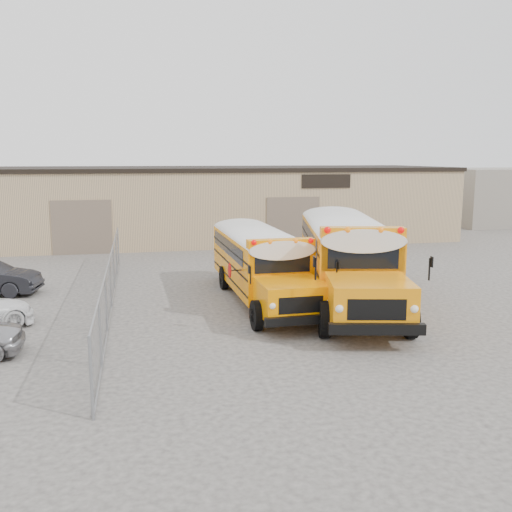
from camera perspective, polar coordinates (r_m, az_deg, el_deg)
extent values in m
plane|color=#423F3D|center=(18.83, 4.05, -6.55)|extent=(120.00, 120.00, 0.00)
cube|color=tan|center=(37.82, -4.17, 5.20)|extent=(30.00, 10.00, 4.50)
cube|color=black|center=(37.71, -4.22, 8.69)|extent=(30.20, 10.20, 0.25)
cube|color=black|center=(34.18, 7.04, 7.43)|extent=(3.00, 0.08, 0.80)
cube|color=brown|center=(32.72, -17.00, 2.75)|extent=(3.20, 0.08, 3.00)
cube|color=brown|center=(33.78, 3.73, 3.37)|extent=(3.20, 0.08, 3.00)
cylinder|color=gray|center=(12.25, -16.15, -11.69)|extent=(0.07, 0.07, 1.80)
cylinder|color=gray|center=(15.07, -15.31, -7.54)|extent=(0.07, 0.07, 1.80)
cylinder|color=gray|center=(17.96, -14.74, -4.70)|extent=(0.07, 0.07, 1.80)
cylinder|color=gray|center=(20.87, -14.34, -2.66)|extent=(0.07, 0.07, 1.80)
cylinder|color=gray|center=(23.81, -14.04, -1.11)|extent=(0.07, 0.07, 1.80)
cylinder|color=gray|center=(26.76, -13.80, 0.09)|extent=(0.07, 0.07, 1.80)
cylinder|color=gray|center=(29.72, -13.61, 1.05)|extent=(0.07, 0.07, 1.80)
cylinder|color=gray|center=(20.70, -14.44, -0.28)|extent=(0.05, 18.00, 0.05)
cylinder|color=gray|center=(21.07, -14.24, -4.91)|extent=(0.05, 18.00, 0.05)
cube|color=gray|center=(20.87, -14.34, -2.66)|extent=(0.02, 18.00, 1.70)
cube|color=gray|center=(50.59, 23.33, 5.55)|extent=(10.00, 8.00, 4.40)
cube|color=#FF8D00|center=(27.23, -2.51, 1.62)|extent=(2.47, 7.00, 1.87)
cube|color=#FF8D00|center=(22.98, -0.40, -0.96)|extent=(2.06, 2.06, 1.05)
cube|color=black|center=(23.81, -0.96, 1.71)|extent=(1.87, 0.11, 0.68)
cube|color=silver|center=(27.09, -2.52, 3.86)|extent=(2.47, 7.07, 0.37)
cube|color=#FF8D00|center=(23.93, -1.07, 3.14)|extent=(2.25, 0.52, 0.33)
sphere|color=#E50705|center=(23.53, -3.24, 3.28)|extent=(0.18, 0.18, 0.18)
sphere|color=#E50705|center=(23.94, 1.28, 3.40)|extent=(0.18, 0.18, 0.18)
sphere|color=orange|center=(23.63, -1.98, 3.31)|extent=(0.18, 0.18, 0.18)
sphere|color=orange|center=(23.81, 0.05, 3.37)|extent=(0.18, 0.18, 0.18)
cube|color=black|center=(22.03, 0.22, -2.53)|extent=(2.24, 0.26, 0.26)
cube|color=black|center=(30.78, -3.72, 1.01)|extent=(2.24, 0.24, 0.26)
cube|color=black|center=(27.24, -2.50, 1.48)|extent=(2.50, 6.86, 0.05)
cube|color=black|center=(27.42, -2.62, 2.78)|extent=(2.47, 5.90, 0.57)
cylinder|color=black|center=(22.97, -3.10, -2.31)|extent=(0.28, 0.96, 0.95)
cylinder|color=black|center=(23.44, 2.13, -2.06)|extent=(0.28, 0.96, 0.95)
cylinder|color=black|center=(28.55, -5.16, 0.07)|extent=(0.28, 0.96, 0.95)
cylinder|color=black|center=(28.93, -0.89, 0.24)|extent=(0.28, 0.96, 0.95)
cylinder|color=#BF0505|center=(24.64, -5.02, 0.98)|extent=(0.04, 0.51, 0.51)
cube|color=orange|center=(28.43, 7.04, 2.42)|extent=(4.40, 8.57, 2.21)
cube|color=orange|center=(23.33, 8.40, -0.45)|extent=(2.83, 2.83, 1.24)
cube|color=black|center=(24.35, 8.10, 2.62)|extent=(2.17, 0.54, 0.81)
cube|color=silver|center=(28.30, 7.09, 4.96)|extent=(4.42, 8.66, 0.43)
cube|color=orange|center=(24.51, 8.06, 4.26)|extent=(2.69, 1.10, 0.39)
sphere|color=#E50705|center=(24.14, 5.47, 4.54)|extent=(0.22, 0.22, 0.22)
sphere|color=#E50705|center=(24.43, 10.78, 4.47)|extent=(0.22, 0.22, 0.22)
sphere|color=orange|center=(24.20, 6.94, 4.52)|extent=(0.22, 0.22, 0.22)
sphere|color=orange|center=(24.33, 9.33, 4.49)|extent=(0.22, 0.22, 0.22)
cube|color=black|center=(22.19, 8.80, -2.28)|extent=(2.63, 0.80, 0.30)
cube|color=black|center=(32.66, 6.22, 1.68)|extent=(2.62, 0.78, 0.30)
cube|color=black|center=(28.44, 7.04, 2.26)|extent=(4.41, 8.42, 0.06)
cube|color=black|center=(28.68, 7.00, 3.73)|extent=(4.15, 7.32, 0.67)
cylinder|color=black|center=(23.43, 5.22, -1.88)|extent=(0.54, 1.16, 1.12)
cylinder|color=black|center=(23.77, 11.39, -1.87)|extent=(0.54, 1.16, 1.12)
cylinder|color=black|center=(30.10, 4.23, 0.76)|extent=(0.54, 1.16, 1.12)
cylinder|color=black|center=(30.36, 9.07, 0.74)|extent=(0.54, 1.16, 1.12)
cube|color=black|center=(19.88, 7.60, -4.39)|extent=(1.10, 1.05, 0.90)
sphere|color=black|center=(19.79, 7.63, -3.25)|extent=(0.99, 0.99, 0.99)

